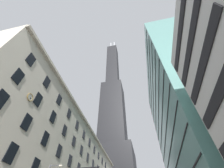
# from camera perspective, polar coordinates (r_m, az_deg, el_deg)

# --- Properties ---
(dark_skyscraper) EXTENTS (27.67, 27.67, 200.58)m
(dark_skyscraper) POSITION_cam_1_polar(r_m,az_deg,el_deg) (115.54, 0.42, -16.73)
(dark_skyscraper) COLOR black
(dark_skyscraper) RESTS_ON ground
(glass_office_midrise) EXTENTS (14.30, 39.58, 48.02)m
(glass_office_midrise) POSITION_cam_1_polar(r_m,az_deg,el_deg) (46.46, 28.05, -12.36)
(glass_office_midrise) COLOR slate
(glass_office_midrise) RESTS_ON ground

